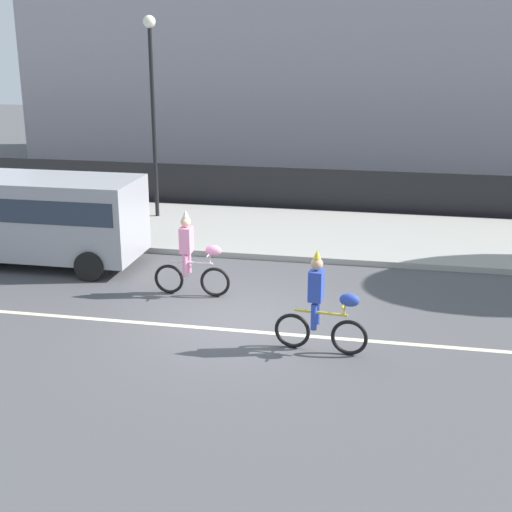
% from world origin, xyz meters
% --- Properties ---
extents(ground_plane, '(80.00, 80.00, 0.00)m').
position_xyz_m(ground_plane, '(0.00, 0.00, 0.00)').
color(ground_plane, '#4C4C4F').
extents(road_centre_line, '(36.00, 0.14, 0.01)m').
position_xyz_m(road_centre_line, '(0.00, -0.50, 0.00)').
color(road_centre_line, beige).
rests_on(road_centre_line, ground).
extents(sidewalk_curb, '(60.00, 5.00, 0.15)m').
position_xyz_m(sidewalk_curb, '(0.00, 6.50, 0.07)').
color(sidewalk_curb, '#9E9B93').
rests_on(sidewalk_curb, ground).
extents(fence_line, '(40.00, 0.08, 1.40)m').
position_xyz_m(fence_line, '(0.00, 9.40, 0.70)').
color(fence_line, black).
rests_on(fence_line, ground).
extents(building_backdrop, '(28.00, 8.00, 7.08)m').
position_xyz_m(building_backdrop, '(1.84, 18.00, 3.54)').
color(building_backdrop, '#99939E').
rests_on(building_backdrop, ground).
extents(parade_cyclist_pink, '(1.72, 0.50, 1.92)m').
position_xyz_m(parade_cyclist_pink, '(-1.39, 1.24, 0.84)').
color(parade_cyclist_pink, black).
rests_on(parade_cyclist_pink, ground).
extents(parade_cyclist_cobalt, '(1.72, 0.50, 1.92)m').
position_xyz_m(parade_cyclist_cobalt, '(1.70, -1.11, 0.84)').
color(parade_cyclist_cobalt, black).
rests_on(parade_cyclist_cobalt, ground).
extents(parked_van_grey, '(5.00, 2.22, 2.18)m').
position_xyz_m(parked_van_grey, '(-5.64, 2.70, 1.28)').
color(parked_van_grey, '#99999E').
rests_on(parked_van_grey, ground).
extents(street_lamp_post, '(0.36, 0.36, 5.86)m').
position_xyz_m(street_lamp_post, '(-4.27, 7.31, 3.99)').
color(street_lamp_post, black).
rests_on(street_lamp_post, sidewalk_curb).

